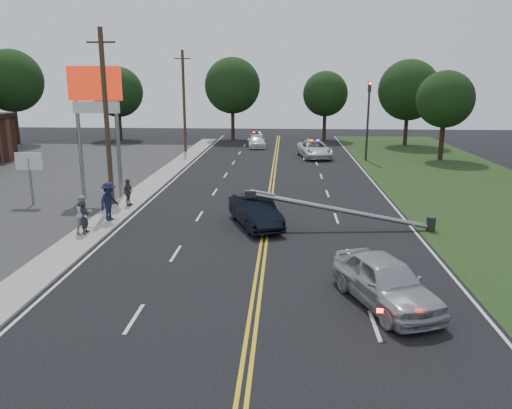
# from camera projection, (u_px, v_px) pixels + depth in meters

# --- Properties ---
(ground) EXTENTS (120.00, 120.00, 0.00)m
(ground) POSITION_uv_depth(u_px,v_px,m) (256.00, 295.00, 17.22)
(ground) COLOR black
(ground) RESTS_ON ground
(sidewalk) EXTENTS (1.80, 70.00, 0.12)m
(sidewalk) POSITION_uv_depth(u_px,v_px,m) (115.00, 214.00, 27.37)
(sidewalk) COLOR #9A948B
(sidewalk) RESTS_ON ground
(centerline_yellow) EXTENTS (0.36, 80.00, 0.00)m
(centerline_yellow) POSITION_uv_depth(u_px,v_px,m) (267.00, 217.00, 26.90)
(centerline_yellow) COLOR gold
(centerline_yellow) RESTS_ON ground
(pylon_sign) EXTENTS (3.20, 0.35, 8.00)m
(pylon_sign) POSITION_uv_depth(u_px,v_px,m) (96.00, 101.00, 29.92)
(pylon_sign) COLOR gray
(pylon_sign) RESTS_ON ground
(small_sign) EXTENTS (1.60, 0.14, 3.10)m
(small_sign) POSITION_uv_depth(u_px,v_px,m) (29.00, 166.00, 29.08)
(small_sign) COLOR gray
(small_sign) RESTS_ON ground
(traffic_signal) EXTENTS (0.28, 0.41, 7.05)m
(traffic_signal) POSITION_uv_depth(u_px,v_px,m) (368.00, 114.00, 44.76)
(traffic_signal) COLOR #2D2D30
(traffic_signal) RESTS_ON ground
(fallen_streetlight) EXTENTS (9.36, 0.44, 1.91)m
(fallen_streetlight) POSITION_uv_depth(u_px,v_px,m) (351.00, 212.00, 24.50)
(fallen_streetlight) COLOR #2D2D30
(fallen_streetlight) RESTS_ON ground
(utility_pole_mid) EXTENTS (1.60, 0.28, 10.00)m
(utility_pole_mid) POSITION_uv_depth(u_px,v_px,m) (106.00, 119.00, 28.13)
(utility_pole_mid) COLOR #382619
(utility_pole_mid) RESTS_ON ground
(utility_pole_far) EXTENTS (1.60, 0.28, 10.00)m
(utility_pole_far) POSITION_uv_depth(u_px,v_px,m) (184.00, 102.00, 49.43)
(utility_pole_far) COLOR #382619
(utility_pole_far) RESTS_ON ground
(tree_4) EXTENTS (6.92, 6.92, 10.54)m
(tree_4) POSITION_uv_depth(u_px,v_px,m) (11.00, 81.00, 55.76)
(tree_4) COLOR black
(tree_4) RESTS_ON ground
(tree_5) EXTENTS (6.01, 6.01, 8.76)m
(tree_5) POSITION_uv_depth(u_px,v_px,m) (118.00, 92.00, 60.22)
(tree_5) COLOR black
(tree_5) RESTS_ON ground
(tree_6) EXTENTS (6.69, 6.69, 9.85)m
(tree_6) POSITION_uv_depth(u_px,v_px,m) (232.00, 86.00, 60.00)
(tree_6) COLOR black
(tree_6) RESTS_ON ground
(tree_7) EXTENTS (5.38, 5.38, 8.24)m
(tree_7) POSITION_uv_depth(u_px,v_px,m) (325.00, 94.00, 59.89)
(tree_7) COLOR black
(tree_7) RESTS_ON ground
(tree_8) EXTENTS (6.64, 6.64, 9.41)m
(tree_8) POSITION_uv_depth(u_px,v_px,m) (409.00, 90.00, 54.78)
(tree_8) COLOR black
(tree_8) RESTS_ON ground
(tree_9) EXTENTS (5.11, 5.11, 8.05)m
(tree_9) POSITION_uv_depth(u_px,v_px,m) (445.00, 99.00, 44.76)
(tree_9) COLOR black
(tree_9) RESTS_ON ground
(crashed_sedan) EXTENTS (3.17, 4.93, 1.53)m
(crashed_sedan) POSITION_uv_depth(u_px,v_px,m) (255.00, 211.00, 25.14)
(crashed_sedan) COLOR black
(crashed_sedan) RESTS_ON ground
(waiting_sedan) EXTENTS (3.48, 5.16, 1.63)m
(waiting_sedan) POSITION_uv_depth(u_px,v_px,m) (385.00, 281.00, 16.32)
(waiting_sedan) COLOR #A9ACB2
(waiting_sedan) RESTS_ON ground
(emergency_a) EXTENTS (3.49, 6.03, 1.58)m
(emergency_a) POSITION_uv_depth(u_px,v_px,m) (314.00, 149.00, 47.32)
(emergency_a) COLOR silver
(emergency_a) RESTS_ON ground
(emergency_b) EXTENTS (2.20, 4.54, 1.27)m
(emergency_b) POSITION_uv_depth(u_px,v_px,m) (257.00, 142.00, 54.46)
(emergency_b) COLOR white
(emergency_b) RESTS_ON ground
(bystander_a) EXTENTS (0.39, 0.58, 1.57)m
(bystander_a) POSITION_uv_depth(u_px,v_px,m) (85.00, 217.00, 23.53)
(bystander_a) COLOR #24242B
(bystander_a) RESTS_ON sidewalk
(bystander_b) EXTENTS (1.04, 1.11, 1.83)m
(bystander_b) POSITION_uv_depth(u_px,v_px,m) (84.00, 214.00, 23.61)
(bystander_b) COLOR #A8A7AC
(bystander_b) RESTS_ON sidewalk
(bystander_c) EXTENTS (1.10, 1.46, 2.01)m
(bystander_c) POSITION_uv_depth(u_px,v_px,m) (109.00, 201.00, 25.73)
(bystander_c) COLOR #161C38
(bystander_c) RESTS_ON sidewalk
(bystander_d) EXTENTS (0.57, 0.98, 1.57)m
(bystander_d) POSITION_uv_depth(u_px,v_px,m) (128.00, 192.00, 28.76)
(bystander_d) COLOR #4F433F
(bystander_d) RESTS_ON sidewalk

